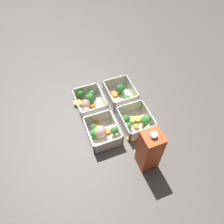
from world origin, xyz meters
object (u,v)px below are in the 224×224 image
at_px(container_near_left, 137,123).
at_px(juice_carton, 149,151).
at_px(container_near_right, 121,96).
at_px(container_far_right, 88,102).
at_px(container_far_left, 101,132).

bearing_deg(container_near_left, juice_carton, 167.55).
bearing_deg(container_near_right, container_far_right, 83.53).
xyz_separation_m(container_near_left, container_far_right, (0.18, 0.15, -0.00)).
height_order(container_far_right, juice_carton, juice_carton).
bearing_deg(juice_carton, container_far_right, 19.04).
bearing_deg(juice_carton, container_near_right, -6.13).
distance_m(container_near_left, container_far_right, 0.24).
relative_size(container_near_left, juice_carton, 0.78).
bearing_deg(juice_carton, container_near_left, -12.45).
bearing_deg(container_near_right, container_far_left, 135.21).
height_order(container_near_right, container_far_right, same).
relative_size(container_near_left, container_far_right, 1.02).
distance_m(container_near_right, juice_carton, 0.34).
relative_size(container_near_left, container_far_left, 1.08).
bearing_deg(container_near_left, container_far_left, 85.36).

